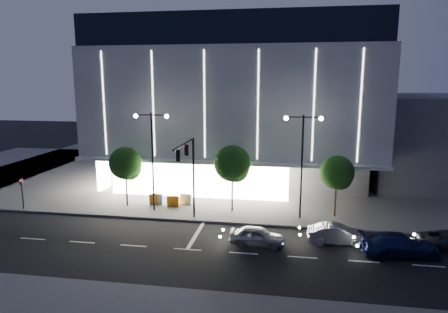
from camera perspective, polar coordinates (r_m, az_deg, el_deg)
ground at (r=30.91m, az=-8.23°, el=-11.65°), size 160.00×160.00×0.00m
sidewalk_museum at (r=52.65m, az=4.84°, el=-2.03°), size 70.00×40.00×0.15m
museum at (r=49.90m, az=2.52°, el=7.97°), size 30.00×25.80×18.00m
annex_building at (r=54.43m, az=27.58°, el=2.47°), size 16.00×20.00×10.00m
traffic_mast at (r=32.22m, az=-5.01°, el=-1.27°), size 0.33×5.89×7.07m
street_lamp_west at (r=35.70m, az=-10.22°, el=1.31°), size 3.16×0.36×9.00m
street_lamp_east at (r=33.72m, az=11.11°, el=0.72°), size 3.16×0.36×9.00m
ped_signal_far at (r=40.84m, az=-26.89°, el=-4.35°), size 0.22×0.24×3.00m
tree_left at (r=38.06m, az=-13.85°, el=-1.20°), size 3.02×3.02×5.72m
tree_mid at (r=35.33m, az=1.24°, el=-1.30°), size 3.25×3.25×6.15m
tree_right at (r=35.36m, az=15.85°, el=-2.45°), size 2.91×2.91×5.51m
car_lead at (r=29.49m, az=4.79°, el=-11.26°), size 4.12×1.89×1.37m
car_second at (r=30.83m, az=15.88°, el=-10.60°), size 4.35×1.64×1.42m
car_third at (r=30.23m, az=23.84°, el=-11.47°), size 5.47×2.75×1.52m
barrier_a at (r=38.66m, az=-9.80°, el=-6.03°), size 1.12×0.41×1.00m
barrier_b at (r=38.31m, az=-5.45°, el=-6.07°), size 1.12×0.37×1.00m
barrier_c at (r=37.83m, az=-7.30°, el=-6.33°), size 1.10×0.26×1.00m
barrier_d at (r=38.63m, az=-9.53°, el=-6.03°), size 1.11×0.29×1.00m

